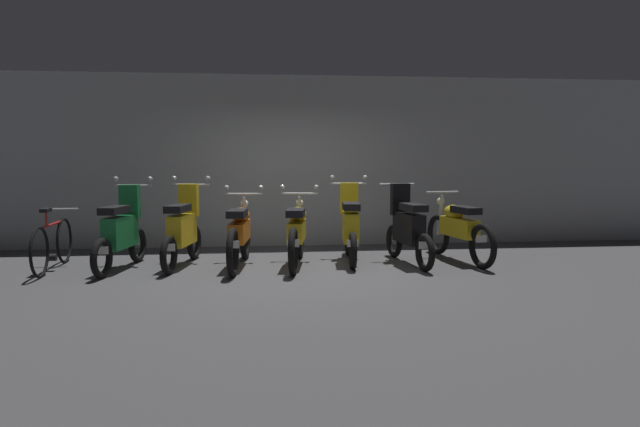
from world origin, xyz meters
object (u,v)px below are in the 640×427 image
object	(u,v)px
motorbike_slot_3	(297,232)
motorbike_slot_5	(408,228)
motorbike_slot_0	(122,232)
motorbike_slot_4	(350,227)
motorbike_slot_1	(183,230)
motorbike_slot_2	(240,233)
bicycle	(52,244)
motorbike_slot_6	(458,229)

from	to	relation	value
motorbike_slot_3	motorbike_slot_5	world-z (taller)	motorbike_slot_5
motorbike_slot_0	motorbike_slot_4	xyz separation A→B (m)	(3.28, 0.26, 0.00)
motorbike_slot_1	motorbike_slot_5	distance (m)	3.28
motorbike_slot_0	motorbike_slot_2	distance (m)	1.64
motorbike_slot_0	motorbike_slot_2	size ratio (longest dim) A/B	0.85
motorbike_slot_1	motorbike_slot_5	world-z (taller)	motorbike_slot_1
motorbike_slot_1	bicycle	distance (m)	1.78
motorbike_slot_3	motorbike_slot_4	xyz separation A→B (m)	(0.82, 0.24, 0.04)
motorbike_slot_5	motorbike_slot_3	bearing A→B (deg)	178.81
motorbike_slot_0	bicycle	world-z (taller)	motorbike_slot_0
motorbike_slot_2	bicycle	world-z (taller)	motorbike_slot_2
motorbike_slot_1	motorbike_slot_4	xyz separation A→B (m)	(2.46, 0.09, 0.00)
motorbike_slot_6	bicycle	bearing A→B (deg)	-179.15
motorbike_slot_1	bicycle	size ratio (longest dim) A/B	0.96
motorbike_slot_3	bicycle	xyz separation A→B (m)	(-3.41, 0.03, -0.13)
motorbike_slot_3	motorbike_slot_6	distance (m)	2.46
motorbike_slot_1	motorbike_slot_2	xyz separation A→B (m)	(0.82, -0.16, -0.04)
motorbike_slot_2	motorbike_slot_5	world-z (taller)	motorbike_slot_5
motorbike_slot_0	motorbike_slot_4	size ratio (longest dim) A/B	0.99
motorbike_slot_5	motorbike_slot_4	bearing A→B (deg)	161.07
motorbike_slot_3	bicycle	size ratio (longest dim) A/B	1.12
motorbike_slot_3	motorbike_slot_0	bearing A→B (deg)	-179.71
motorbike_slot_0	motorbike_slot_6	bearing A→B (deg)	1.46
motorbike_slot_2	bicycle	xyz separation A→B (m)	(-2.59, 0.04, -0.13)
bicycle	motorbike_slot_0	bearing A→B (deg)	-2.31
motorbike_slot_2	motorbike_slot_3	bearing A→B (deg)	0.93
motorbike_slot_0	motorbike_slot_5	distance (m)	4.10
motorbike_slot_3	motorbike_slot_5	distance (m)	1.63
motorbike_slot_2	motorbike_slot_3	distance (m)	0.82
motorbike_slot_4	motorbike_slot_5	size ratio (longest dim) A/B	1.00
motorbike_slot_6	motorbike_slot_0	bearing A→B (deg)	-178.54
motorbike_slot_6	motorbike_slot_3	bearing A→B (deg)	-177.38
motorbike_slot_0	motorbike_slot_6	xyz separation A→B (m)	(4.92, 0.13, -0.04)
motorbike_slot_1	bicycle	bearing A→B (deg)	-175.97
motorbike_slot_6	motorbike_slot_4	bearing A→B (deg)	175.39
motorbike_slot_5	bicycle	world-z (taller)	motorbike_slot_5
motorbike_slot_2	motorbike_slot_6	bearing A→B (deg)	2.20
motorbike_slot_0	motorbike_slot_4	world-z (taller)	same
motorbike_slot_0	motorbike_slot_4	bearing A→B (deg)	4.48
motorbike_slot_4	motorbike_slot_3	bearing A→B (deg)	-163.44
bicycle	motorbike_slot_1	bearing A→B (deg)	4.03
bicycle	motorbike_slot_6	bearing A→B (deg)	0.85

